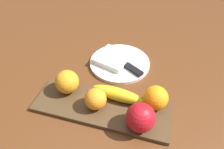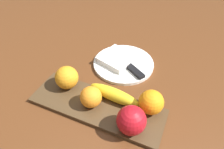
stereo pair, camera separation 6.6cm
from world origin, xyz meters
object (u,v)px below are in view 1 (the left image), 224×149
Objects in this scene: orange_center at (156,98)px; orange_near_banana at (68,81)px; banana at (118,94)px; knife at (129,67)px; fruit_tray at (102,107)px; orange_near_apple at (96,99)px; apple at (141,117)px; dinner_plate at (120,63)px; folded_napkin at (113,58)px.

orange_near_banana is at bearing 1.56° from orange_center.
knife is (-0.00, -0.15, -0.02)m from banana.
fruit_tray is 6.36× the size of orange_near_apple.
fruit_tray is 5.19× the size of apple.
apple reaches higher than dinner_plate.
fruit_tray is 0.22m from dinner_plate.
banana is 2.33× the size of orange_center.
orange_near_banana is at bearing 7.02° from banana.
orange_near_apple reaches higher than folded_napkin.
knife is at bearing 158.59° from folded_napkin.
apple is at bearing 141.96° from banana.
fruit_tray is 0.06m from banana.
fruit_tray is at bearing 97.26° from folded_napkin.
banana is 0.16m from orange_near_banana.
knife is (0.08, -0.23, -0.04)m from apple.
orange_near_apple is 0.11m from orange_near_banana.
orange_center is (-0.03, -0.08, -0.00)m from apple.
apple is 0.48× the size of knife.
apple is 0.30m from folded_napkin.
apple is 0.29m from dinner_plate.
fruit_tray is at bearing -17.42° from apple.
banana is at bearing -132.90° from fruit_tray.
orange_near_apple is at bearing 16.11° from fruit_tray.
apple is 0.25m from knife.
orange_center is at bearing -163.70° from fruit_tray.
apple is 1.10× the size of orange_center.
folded_napkin is (0.07, -0.18, -0.01)m from banana.
apple is 0.14m from orange_near_apple.
apple is 1.23× the size of orange_near_apple.
orange_near_apple is 0.23m from folded_napkin.
banana is (-0.04, -0.04, 0.03)m from fruit_tray.
orange_near_apple is 0.17m from orange_center.
orange_near_banana reaches higher than knife.
knife reaches higher than fruit_tray.
orange_near_banana is 0.27m from orange_center.
apple is at bearing 114.84° from dinner_plate.
apple is at bearing 163.03° from orange_near_banana.
orange_center is (-0.27, -0.01, -0.00)m from orange_near_banana.
orange_center is at bearing 135.11° from folded_napkin.
folded_napkin is at bearing -86.97° from orange_near_apple.
orange_center is at bearing -172.78° from banana.
folded_napkin reaches higher than fruit_tray.
orange_near_apple is 0.87× the size of orange_near_banana.
banana is at bearing 1.68° from orange_center.
banana is at bearing -140.00° from orange_near_apple.
apple reaches higher than folded_napkin.
banana is 1.02× the size of knife.
dinner_plate is at bearing -123.57° from orange_near_banana.
fruit_tray is 5.71× the size of orange_center.
banana reaches higher than fruit_tray.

